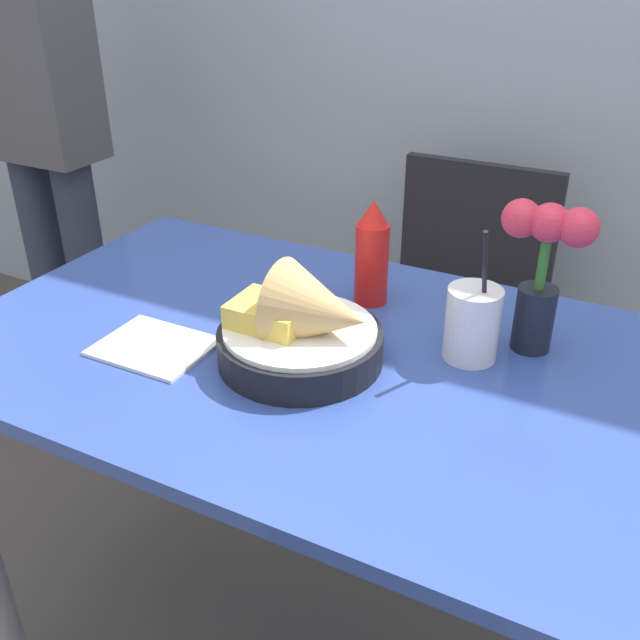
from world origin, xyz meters
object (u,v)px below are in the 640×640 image
at_px(chair_far_window, 461,301).
at_px(person_standing, 36,100).
at_px(flower_vase, 543,262).
at_px(ketchup_bottle, 372,254).
at_px(food_basket, 305,330).
at_px(drink_cup, 472,326).

height_order(chair_far_window, person_standing, person_standing).
xyz_separation_m(chair_far_window, flower_vase, (0.28, -0.61, 0.41)).
distance_m(chair_far_window, ketchup_bottle, 0.68).
bearing_deg(person_standing, ketchup_bottle, -16.50).
xyz_separation_m(ketchup_bottle, flower_vase, (0.29, -0.03, 0.06)).
bearing_deg(food_basket, chair_far_window, 89.03).
distance_m(food_basket, person_standing, 1.25).
relative_size(food_basket, flower_vase, 1.06).
bearing_deg(drink_cup, food_basket, -148.86).
bearing_deg(chair_far_window, person_standing, -167.50).
height_order(drink_cup, flower_vase, flower_vase).
bearing_deg(food_basket, flower_vase, 34.38).
distance_m(chair_far_window, drink_cup, 0.78).
relative_size(chair_far_window, flower_vase, 3.56).
distance_m(drink_cup, person_standing, 1.40).
height_order(food_basket, drink_cup, drink_cup).
height_order(ketchup_bottle, drink_cup, drink_cup).
xyz_separation_m(chair_far_window, drink_cup, (0.20, -0.68, 0.32)).
bearing_deg(chair_far_window, ketchup_bottle, -90.88).
bearing_deg(person_standing, flower_vase, -14.47).
bearing_deg(person_standing, food_basket, -26.85).
bearing_deg(chair_far_window, drink_cup, -73.52).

